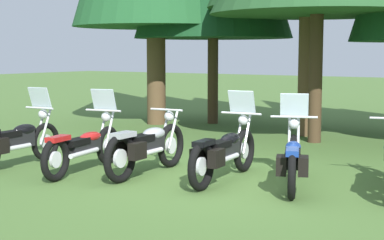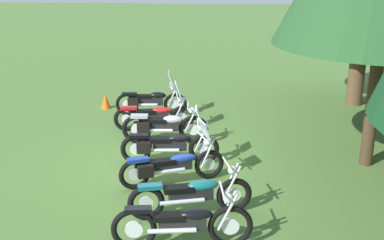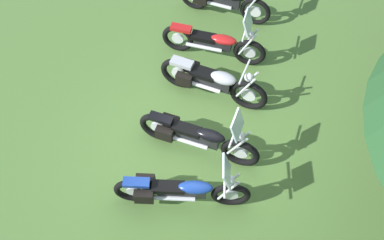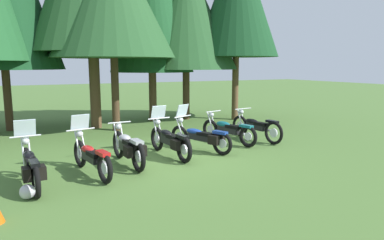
# 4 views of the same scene
# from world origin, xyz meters

# --- Properties ---
(ground_plane) EXTENTS (80.00, 80.00, 0.00)m
(ground_plane) POSITION_xyz_m (0.00, 0.00, 0.00)
(ground_plane) COLOR #4C7033
(motorcycle_0) EXTENTS (0.63, 2.16, 1.36)m
(motorcycle_0) POSITION_xyz_m (-3.55, -1.03, 0.47)
(motorcycle_0) COLOR black
(motorcycle_0) RESTS_ON ground_plane
(motorcycle_1) EXTENTS (0.72, 2.23, 1.35)m
(motorcycle_1) POSITION_xyz_m (-2.27, -0.67, 0.44)
(motorcycle_1) COLOR black
(motorcycle_1) RESTS_ON ground_plane
(motorcycle_2) EXTENTS (0.64, 2.23, 1.03)m
(motorcycle_2) POSITION_xyz_m (-1.27, -0.30, 0.47)
(motorcycle_2) COLOR black
(motorcycle_2) RESTS_ON ground_plane
(motorcycle_3) EXTENTS (0.70, 2.30, 1.37)m
(motorcycle_3) POSITION_xyz_m (0.02, -0.00, 0.46)
(motorcycle_3) COLOR black
(motorcycle_3) RESTS_ON ground_plane
(motorcycle_4) EXTENTS (1.12, 2.17, 1.34)m
(motorcycle_4) POSITION_xyz_m (1.09, 0.19, 0.44)
(motorcycle_4) COLOR black
(motorcycle_4) RESTS_ON ground_plane
(motorcycle_5) EXTENTS (0.89, 2.30, 1.00)m
(motorcycle_5) POSITION_xyz_m (2.38, 0.73, 0.44)
(motorcycle_5) COLOR black
(motorcycle_5) RESTS_ON ground_plane
(motorcycle_6) EXTENTS (0.74, 2.33, 1.03)m
(motorcycle_6) POSITION_xyz_m (3.47, 0.69, 0.46)
(motorcycle_6) COLOR black
(motorcycle_6) RESTS_ON ground_plane
(pine_tree_5) EXTENTS (4.71, 4.71, 7.36)m
(pine_tree_5) POSITION_xyz_m (3.36, 5.96, 4.84)
(pine_tree_5) COLOR #42301E
(pine_tree_5) RESTS_ON ground_plane
(dropped_helmet) EXTENTS (0.29, 0.29, 0.29)m
(dropped_helmet) POSITION_xyz_m (-3.65, -1.69, 0.15)
(dropped_helmet) COLOR silver
(dropped_helmet) RESTS_ON ground_plane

